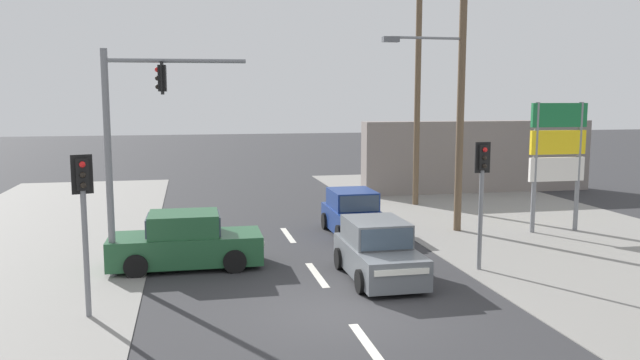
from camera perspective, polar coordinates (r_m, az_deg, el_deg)
name	(u,v)px	position (r m, az deg, el deg)	size (l,w,h in m)	color
ground_plane	(344,312)	(14.24, 2.19, -11.94)	(140.00, 140.00, 0.00)	#303033
lane_dash_near	(369,346)	(12.44, 4.51, -14.90)	(0.20, 2.40, 0.01)	silver
lane_dash_mid	(317,275)	(17.03, -0.29, -8.65)	(0.20, 2.40, 0.01)	silver
lane_dash_far	(288,235)	(21.80, -2.95, -5.05)	(0.20, 2.40, 0.01)	silver
kerb_right_verge	(634,266)	(19.97, 26.76, -7.01)	(10.00, 44.00, 0.02)	gray
utility_pole_midground_right	(457,89)	(22.46, 12.45, 8.16)	(3.78, 0.28, 9.41)	brown
utility_pole_background_right	(418,84)	(27.79, 8.92, 8.69)	(1.80, 0.26, 10.23)	brown
traffic_signal_mast	(129,133)	(17.02, -17.09, 4.12)	(3.68, 0.44, 6.00)	slate
pedestal_signal_right_kerb	(482,184)	(17.55, 14.58, -0.34)	(0.44, 0.29, 3.56)	slate
pedestal_signal_left_kerb	(84,208)	(14.20, -20.79, -2.41)	(0.43, 0.31, 3.56)	slate
shopping_plaza_sign	(558,148)	(23.42, 20.90, 2.71)	(2.10, 0.16, 4.60)	slate
shopfront_wall_far	(478,157)	(32.48, 14.27, 2.08)	(12.00, 1.00, 3.60)	gray
hatchback_oncoming_near	(378,252)	(16.66, 5.32, -6.56)	(1.78, 3.64, 1.53)	slate
hatchback_kerbside_parked	(354,214)	(21.85, 3.10, -3.16)	(1.79, 3.64, 1.53)	navy
sedan_receding_far	(186,243)	(18.00, -12.18, -5.62)	(4.26, 1.92, 1.56)	#235633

